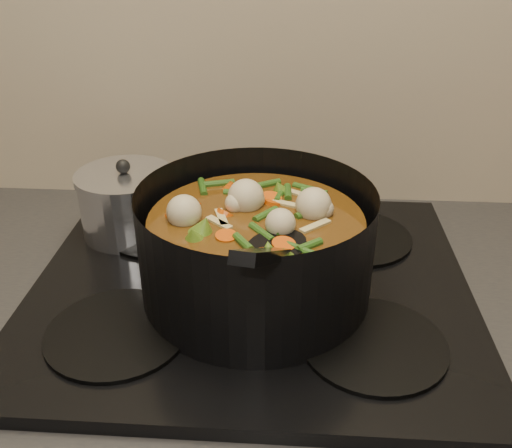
{
  "coord_description": "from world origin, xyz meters",
  "views": [
    {
      "loc": [
        0.05,
        1.25,
        1.4
      ],
      "look_at": [
        0.01,
        1.9,
        1.04
      ],
      "focal_mm": 40.0,
      "sensor_mm": 36.0,
      "label": 1
    }
  ],
  "objects": [
    {
      "name": "saucepan",
      "position": [
        -0.21,
        2.06,
        0.98
      ],
      "size": [
        0.16,
        0.16,
        0.13
      ],
      "rotation": [
        0.0,
        0.0,
        0.24
      ],
      "color": "silver",
      "rests_on": "stovetop"
    },
    {
      "name": "stovetop",
      "position": [
        0.0,
        1.93,
        0.92
      ],
      "size": [
        0.62,
        0.54,
        0.03
      ],
      "color": "black",
      "rests_on": "counter"
    },
    {
      "name": "stockpot",
      "position": [
        0.01,
        1.9,
        1.0
      ],
      "size": [
        0.4,
        0.47,
        0.23
      ],
      "rotation": [
        0.0,
        0.0,
        -0.35
      ],
      "color": "black",
      "rests_on": "stovetop"
    }
  ]
}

